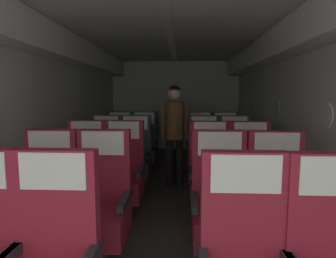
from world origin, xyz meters
The scene contains 19 objects.
ground centered at (0.00, 3.68, -0.01)m, with size 3.55×7.77×0.02m, color #3D3833.
fuselage_shell centered at (0.00, 3.96, 1.67)m, with size 3.43×7.42×2.33m.
seat_b_left_window centered at (-0.95, 2.25, 0.47)m, with size 0.48×0.48×1.11m.
seat_b_left_aisle centered at (-0.49, 2.26, 0.47)m, with size 0.48×0.48×1.11m.
seat_b_right_aisle centered at (0.95, 2.24, 0.47)m, with size 0.48×0.48×1.11m.
seat_b_right_window centered at (0.49, 2.26, 0.47)m, with size 0.48×0.48×1.11m.
seat_c_left_window centered at (-0.94, 3.15, 0.47)m, with size 0.48×0.48×1.11m.
seat_c_left_aisle centered at (-0.49, 3.15, 0.47)m, with size 0.48×0.48×1.11m.
seat_c_right_aisle centered at (0.95, 3.13, 0.47)m, with size 0.48×0.48×1.11m.
seat_c_right_window centered at (0.49, 3.12, 0.47)m, with size 0.48×0.48×1.11m.
seat_d_left_window centered at (-0.94, 4.03, 0.47)m, with size 0.48×0.48×1.11m.
seat_d_left_aisle centered at (-0.51, 4.03, 0.47)m, with size 0.48×0.48×1.11m.
seat_d_right_aisle centered at (0.94, 4.03, 0.47)m, with size 0.48×0.48×1.11m.
seat_d_right_window centered at (0.50, 4.03, 0.47)m, with size 0.48×0.48×1.11m.
seat_e_left_window centered at (-0.94, 4.91, 0.47)m, with size 0.48×0.48×1.11m.
seat_e_left_aisle centered at (-0.49, 4.92, 0.47)m, with size 0.48×0.48×1.11m.
seat_e_right_aisle centered at (0.94, 4.91, 0.47)m, with size 0.48×0.48×1.11m.
seat_e_right_window centered at (0.50, 4.91, 0.47)m, with size 0.48×0.48×1.11m.
flight_attendant centered at (0.07, 4.31, 0.95)m, with size 0.43×0.28×1.55m.
Camera 1 is at (0.18, 0.06, 1.40)m, focal length 29.84 mm.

